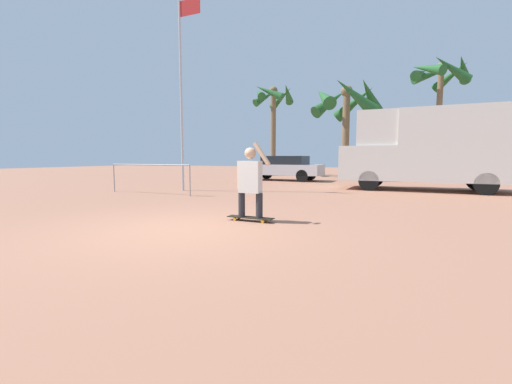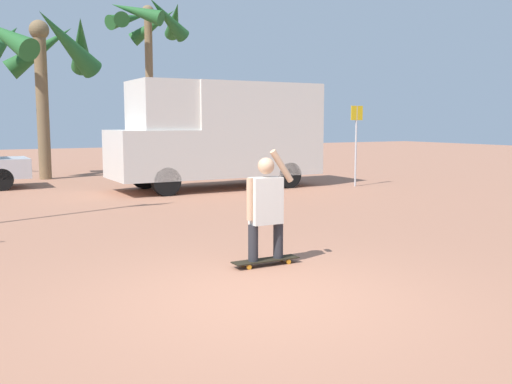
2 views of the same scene
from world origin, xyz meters
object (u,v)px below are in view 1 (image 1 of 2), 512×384
(skateboard, at_px, (250,218))
(flagpole, at_px, (182,82))
(person_skateboarder, at_px, (250,178))
(palm_tree_far_left, at_px, (273,102))
(palm_tree_center_background, at_px, (346,102))
(camper_van, at_px, (430,147))
(palm_tree_near_van, at_px, (440,78))
(parked_car_silver, at_px, (284,167))

(skateboard, xyz_separation_m, flagpole, (-5.27, 4.80, 4.16))
(person_skateboarder, relative_size, palm_tree_far_left, 0.24)
(person_skateboarder, relative_size, palm_tree_center_background, 0.27)
(camper_van, bearing_deg, skateboard, -111.65)
(palm_tree_near_van, distance_m, palm_tree_far_left, 10.65)
(person_skateboarder, height_order, palm_tree_center_background, palm_tree_center_background)
(person_skateboarder, relative_size, camper_van, 0.24)
(skateboard, relative_size, flagpole, 0.13)
(person_skateboarder, distance_m, flagpole, 7.87)
(person_skateboarder, bearing_deg, palm_tree_near_van, 76.73)
(camper_van, relative_size, palm_tree_near_van, 0.87)
(parked_car_silver, bearing_deg, skateboard, -72.69)
(palm_tree_far_left, bearing_deg, flagpole, -84.50)
(camper_van, relative_size, palm_tree_far_left, 0.97)
(person_skateboarder, relative_size, flagpole, 0.21)
(skateboard, distance_m, palm_tree_center_background, 15.05)
(skateboard, bearing_deg, palm_tree_near_van, 76.73)
(palm_tree_center_background, height_order, palm_tree_far_left, palm_tree_far_left)
(palm_tree_far_left, distance_m, flagpole, 12.12)
(camper_van, xyz_separation_m, flagpole, (-8.79, -4.08, 2.52))
(skateboard, distance_m, parked_car_silver, 12.71)
(flagpole, bearing_deg, palm_tree_far_left, 95.50)
(skateboard, distance_m, person_skateboarder, 0.82)
(palm_tree_near_van, relative_size, palm_tree_center_background, 1.26)
(parked_car_silver, relative_size, flagpole, 0.59)
(skateboard, relative_size, camper_van, 0.16)
(person_skateboarder, height_order, palm_tree_near_van, palm_tree_near_van)
(camper_van, distance_m, palm_tree_center_background, 7.51)
(skateboard, height_order, parked_car_silver, parked_car_silver)
(palm_tree_center_background, bearing_deg, skateboard, -86.93)
(person_skateboarder, xyz_separation_m, palm_tree_center_background, (-0.77, 14.36, 3.63))
(parked_car_silver, xyz_separation_m, flagpole, (-1.49, -7.31, 3.48))
(person_skateboarder, bearing_deg, parked_car_silver, 107.30)
(skateboard, height_order, camper_van, camper_van)
(person_skateboarder, distance_m, palm_tree_far_left, 18.53)
(person_skateboarder, bearing_deg, camper_van, 68.34)
(flagpole, bearing_deg, camper_van, 24.91)
(palm_tree_near_van, distance_m, flagpole, 16.03)
(camper_van, height_order, palm_tree_near_van, palm_tree_near_van)
(parked_car_silver, distance_m, palm_tree_near_van, 11.05)
(flagpole, bearing_deg, palm_tree_near_van, 53.70)
(camper_van, distance_m, palm_tree_far_left, 13.21)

